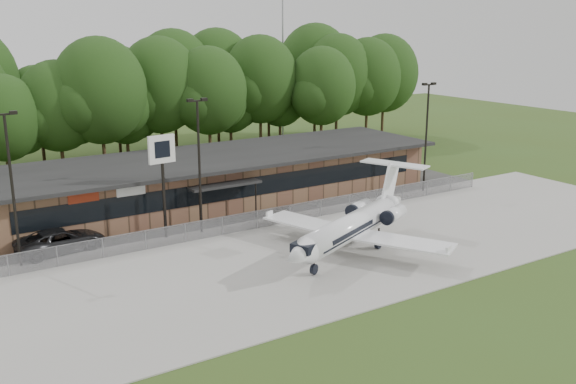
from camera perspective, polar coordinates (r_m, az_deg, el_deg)
ground at (r=39.01m, az=9.72°, el=-8.86°), size 160.00×160.00×0.00m
apron at (r=44.76m, az=2.84°, el=-5.43°), size 64.00×18.00×0.08m
parking_lot at (r=54.05m, az=-4.21°, el=-1.86°), size 50.00×9.00×0.06m
terminal at (r=57.31m, az=-6.37°, el=1.28°), size 41.00×11.65×4.30m
fence at (r=50.08m, az=-1.77°, el=-2.30°), size 46.00×0.04×1.52m
treeline at (r=72.85m, az=-12.86°, el=8.16°), size 72.00×12.00×15.00m
radio_mast at (r=87.53m, az=-0.48°, el=12.88°), size 0.20×0.20×25.00m
light_pole_left at (r=44.20m, az=-23.38°, el=1.11°), size 1.55×0.30×10.23m
light_pole_mid at (r=47.84m, az=-7.91°, el=3.18°), size 1.55×0.30×10.23m
light_pole_right at (r=60.90m, az=12.22°, el=5.49°), size 1.55×0.30×10.23m
business_jet at (r=44.59m, az=5.88°, el=-3.02°), size 15.53×13.85×5.36m
suv at (r=47.51m, az=-19.56°, el=-4.07°), size 6.36×3.56×1.68m
pole_sign at (r=47.07m, az=-11.12°, el=2.79°), size 2.04×0.43×7.76m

